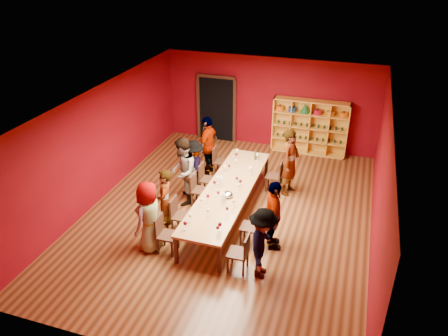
{
  "coord_description": "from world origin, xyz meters",
  "views": [
    {
      "loc": [
        2.79,
        -8.95,
        6.25
      ],
      "look_at": [
        -0.2,
        0.29,
        1.15
      ],
      "focal_mm": 35.0,
      "sensor_mm": 36.0,
      "label": 1
    }
  ],
  "objects_px": {
    "person_left_0": "(149,217)",
    "person_left_3": "(194,167)",
    "chair_person_left_0": "(164,232)",
    "chair_person_right_0": "(242,251)",
    "person_left_4": "(208,145)",
    "chair_person_left_1": "(178,213)",
    "person_left_2": "(183,171)",
    "chair_person_left_4": "(219,159)",
    "chair_person_right_1": "(254,225)",
    "shelving_unit": "(310,124)",
    "spittoon_bowl": "(228,195)",
    "person_right_0": "(263,244)",
    "wine_bottle": "(256,156)",
    "person_right_1": "(273,216)",
    "person_right_4": "(290,162)",
    "person_left_1": "(165,201)",
    "tasting_table": "(228,190)",
    "chair_person_left_3": "(205,177)",
    "chair_person_right_4": "(277,174)",
    "chair_person_left_2": "(197,188)"
  },
  "relations": [
    {
      "from": "person_right_0",
      "to": "chair_person_right_4",
      "type": "height_order",
      "value": "person_right_0"
    },
    {
      "from": "chair_person_left_1",
      "to": "chair_person_left_3",
      "type": "distance_m",
      "value": 1.87
    },
    {
      "from": "person_left_2",
      "to": "chair_person_left_3",
      "type": "bearing_deg",
      "value": 131.94
    },
    {
      "from": "person_right_1",
      "to": "spittoon_bowl",
      "type": "xyz_separation_m",
      "value": [
        -1.24,
        0.6,
        -0.03
      ]
    },
    {
      "from": "chair_person_left_0",
      "to": "person_left_0",
      "type": "bearing_deg",
      "value": 180.0
    },
    {
      "from": "tasting_table",
      "to": "person_left_2",
      "type": "bearing_deg",
      "value": 171.19
    },
    {
      "from": "chair_person_left_2",
      "to": "person_left_4",
      "type": "distance_m",
      "value": 1.83
    },
    {
      "from": "person_left_0",
      "to": "person_left_1",
      "type": "distance_m",
      "value": 0.79
    },
    {
      "from": "wine_bottle",
      "to": "chair_person_right_0",
      "type": "bearing_deg",
      "value": -79.95
    },
    {
      "from": "chair_person_left_4",
      "to": "chair_person_right_4",
      "type": "xyz_separation_m",
      "value": [
        1.82,
        -0.39,
        0.0
      ]
    },
    {
      "from": "person_left_0",
      "to": "person_left_4",
      "type": "bearing_deg",
      "value": -172.17
    },
    {
      "from": "chair_person_left_0",
      "to": "chair_person_right_0",
      "type": "distance_m",
      "value": 1.82
    },
    {
      "from": "person_left_1",
      "to": "person_left_3",
      "type": "height_order",
      "value": "person_left_1"
    },
    {
      "from": "chair_person_right_0",
      "to": "person_right_4",
      "type": "bearing_deg",
      "value": 84.37
    },
    {
      "from": "person_left_2",
      "to": "person_right_1",
      "type": "height_order",
      "value": "person_left_2"
    },
    {
      "from": "person_left_4",
      "to": "chair_person_left_1",
      "type": "bearing_deg",
      "value": 11.96
    },
    {
      "from": "person_right_1",
      "to": "wine_bottle",
      "type": "distance_m",
      "value": 2.96
    },
    {
      "from": "tasting_table",
      "to": "chair_person_right_0",
      "type": "height_order",
      "value": "chair_person_right_0"
    },
    {
      "from": "person_left_1",
      "to": "person_right_4",
      "type": "relative_size",
      "value": 0.85
    },
    {
      "from": "chair_person_left_2",
      "to": "chair_person_left_4",
      "type": "distance_m",
      "value": 1.75
    },
    {
      "from": "chair_person_left_4",
      "to": "spittoon_bowl",
      "type": "bearing_deg",
      "value": -66.5
    },
    {
      "from": "tasting_table",
      "to": "wine_bottle",
      "type": "height_order",
      "value": "wine_bottle"
    },
    {
      "from": "person_left_0",
      "to": "chair_person_left_3",
      "type": "relative_size",
      "value": 1.89
    },
    {
      "from": "chair_person_left_0",
      "to": "person_right_4",
      "type": "bearing_deg",
      "value": 57.56
    },
    {
      "from": "chair_person_left_0",
      "to": "person_right_0",
      "type": "height_order",
      "value": "person_right_0"
    },
    {
      "from": "chair_person_left_4",
      "to": "chair_person_right_1",
      "type": "height_order",
      "value": "same"
    },
    {
      "from": "shelving_unit",
      "to": "wine_bottle",
      "type": "relative_size",
      "value": 8.27
    },
    {
      "from": "chair_person_left_0",
      "to": "person_left_2",
      "type": "xyz_separation_m",
      "value": [
        -0.39,
        2.05,
        0.42
      ]
    },
    {
      "from": "shelving_unit",
      "to": "person_left_4",
      "type": "height_order",
      "value": "shelving_unit"
    },
    {
      "from": "person_right_4",
      "to": "wine_bottle",
      "type": "height_order",
      "value": "person_right_4"
    },
    {
      "from": "chair_person_right_0",
      "to": "person_right_4",
      "type": "height_order",
      "value": "person_right_4"
    },
    {
      "from": "chair_person_left_0",
      "to": "chair_person_left_3",
      "type": "height_order",
      "value": "same"
    },
    {
      "from": "chair_person_right_0",
      "to": "chair_person_right_1",
      "type": "height_order",
      "value": "same"
    },
    {
      "from": "person_left_0",
      "to": "person_right_0",
      "type": "height_order",
      "value": "person_left_0"
    },
    {
      "from": "chair_person_left_3",
      "to": "person_right_1",
      "type": "bearing_deg",
      "value": -38.27
    },
    {
      "from": "spittoon_bowl",
      "to": "chair_person_right_0",
      "type": "bearing_deg",
      "value": -63.03
    },
    {
      "from": "shelving_unit",
      "to": "chair_person_left_1",
      "type": "bearing_deg",
      "value": -113.21
    },
    {
      "from": "person_left_1",
      "to": "person_left_2",
      "type": "distance_m",
      "value": 1.27
    },
    {
      "from": "tasting_table",
      "to": "chair_person_right_0",
      "type": "relative_size",
      "value": 5.06
    },
    {
      "from": "person_left_2",
      "to": "chair_person_left_4",
      "type": "bearing_deg",
      "value": 152.23
    },
    {
      "from": "chair_person_right_0",
      "to": "chair_person_left_0",
      "type": "bearing_deg",
      "value": 176.48
    },
    {
      "from": "chair_person_left_0",
      "to": "person_right_1",
      "type": "distance_m",
      "value": 2.45
    },
    {
      "from": "chair_person_left_0",
      "to": "chair_person_right_1",
      "type": "relative_size",
      "value": 1.0
    },
    {
      "from": "chair_person_left_3",
      "to": "chair_person_right_4",
      "type": "bearing_deg",
      "value": 22.54
    },
    {
      "from": "person_left_3",
      "to": "shelving_unit",
      "type": "bearing_deg",
      "value": 125.61
    },
    {
      "from": "spittoon_bowl",
      "to": "person_left_1",
      "type": "bearing_deg",
      "value": -152.94
    },
    {
      "from": "person_left_0",
      "to": "person_left_3",
      "type": "relative_size",
      "value": 1.1
    },
    {
      "from": "person_left_1",
      "to": "chair_person_right_0",
      "type": "relative_size",
      "value": 1.78
    },
    {
      "from": "chair_person_left_4",
      "to": "wine_bottle",
      "type": "distance_m",
      "value": 1.23
    },
    {
      "from": "chair_person_left_0",
      "to": "chair_person_left_1",
      "type": "height_order",
      "value": "same"
    }
  ]
}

